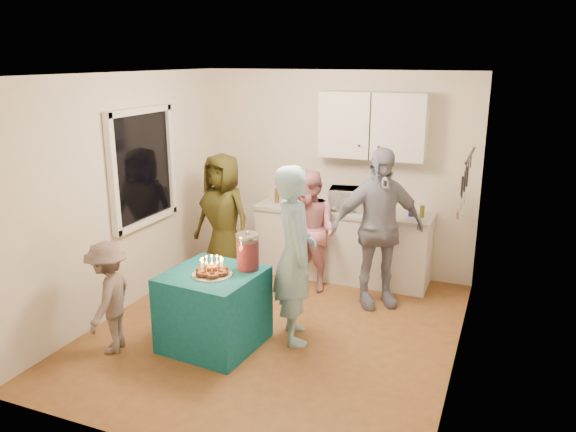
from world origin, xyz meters
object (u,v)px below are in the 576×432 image
at_px(counter, 342,245).
at_px(party_table, 214,309).
at_px(microwave, 349,199).
at_px(child_near_left, 109,297).
at_px(punch_jar, 248,252).
at_px(man_birthday, 295,255).
at_px(woman_back_left, 223,218).
at_px(woman_back_right, 378,228).
at_px(woman_back_center, 310,231).

height_order(counter, party_table, counter).
bearing_deg(microwave, child_near_left, -131.48).
relative_size(party_table, punch_jar, 2.50).
distance_m(party_table, man_birthday, 0.95).
bearing_deg(woman_back_left, child_near_left, -82.86).
relative_size(counter, microwave, 4.47).
bearing_deg(woman_back_right, child_near_left, -168.82).
xyz_separation_m(man_birthday, woman_back_left, (-1.40, 1.11, -0.07)).
bearing_deg(child_near_left, man_birthday, 103.42).
height_order(punch_jar, woman_back_left, woman_back_left).
xyz_separation_m(woman_back_center, child_near_left, (-1.25, -2.14, -0.18)).
distance_m(microwave, punch_jar, 2.03).
relative_size(party_table, woman_back_center, 0.58).
height_order(punch_jar, woman_back_right, woman_back_right).
height_order(microwave, party_table, microwave).
bearing_deg(punch_jar, woman_back_left, 126.96).
relative_size(punch_jar, man_birthday, 0.19).
bearing_deg(man_birthday, woman_back_right, -55.31).
distance_m(man_birthday, woman_back_left, 1.79).
height_order(microwave, child_near_left, microwave).
bearing_deg(counter, woman_back_left, -154.24).
relative_size(counter, party_table, 2.59).
distance_m(woman_back_left, woman_back_center, 1.12).
relative_size(counter, punch_jar, 6.47).
xyz_separation_m(woman_back_right, child_near_left, (-2.10, -2.02, -0.36)).
relative_size(punch_jar, woman_back_center, 0.23).
relative_size(man_birthday, woman_back_left, 1.09).
bearing_deg(woman_back_right, party_table, -161.27).
xyz_separation_m(punch_jar, child_near_left, (-1.14, -0.69, -0.38)).
xyz_separation_m(microwave, party_table, (-0.72, -2.20, -0.67)).
bearing_deg(counter, party_table, -106.22).
relative_size(punch_jar, child_near_left, 0.31).
relative_size(party_table, woman_back_right, 0.47).
relative_size(punch_jar, woman_back_right, 0.19).
height_order(microwave, woman_back_right, woman_back_right).
bearing_deg(woman_back_center, punch_jar, -73.94).
xyz_separation_m(microwave, man_birthday, (-0.04, -1.77, -0.16)).
bearing_deg(man_birthday, woman_back_left, 22.66).
bearing_deg(party_table, punch_jar, 38.65).
bearing_deg(punch_jar, woman_back_center, 85.52).
xyz_separation_m(party_table, man_birthday, (0.68, 0.43, 0.51)).
distance_m(microwave, child_near_left, 3.14).
xyz_separation_m(counter, woman_back_left, (-1.36, -0.66, 0.38)).
xyz_separation_m(party_table, woman_back_right, (1.23, 1.55, 0.53)).
height_order(microwave, woman_back_center, woman_back_center).
bearing_deg(party_table, woman_back_left, 115.06).
relative_size(woman_back_left, woman_back_center, 1.11).
xyz_separation_m(woman_back_left, woman_back_right, (1.95, 0.01, 0.09)).
height_order(party_table, man_birthday, man_birthday).
height_order(counter, woman_back_center, woman_back_center).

